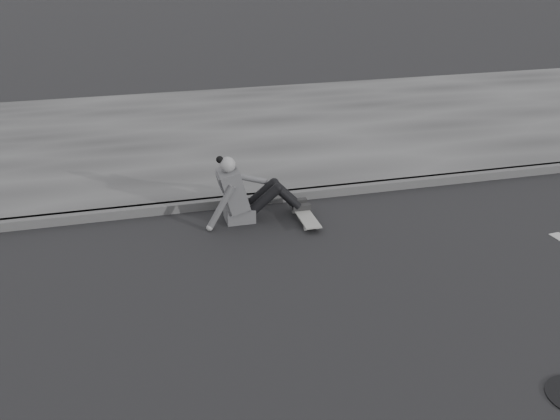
{
  "coord_description": "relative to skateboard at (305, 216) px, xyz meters",
  "views": [
    {
      "loc": [
        -1.99,
        -4.98,
        3.43
      ],
      "look_at": [
        -0.37,
        1.22,
        0.5
      ],
      "focal_mm": 40.0,
      "sensor_mm": 36.0,
      "label": 1
    }
  ],
  "objects": [
    {
      "name": "seated_woman",
      "position": [
        -0.73,
        0.25,
        0.29
      ],
      "size": [
        1.38,
        0.46,
        0.88
      ],
      "color": "#49494C",
      "rests_on": "ground"
    },
    {
      "name": "ground",
      "position": [
        -0.13,
        -1.87,
        -0.07
      ],
      "size": [
        80.0,
        80.0,
        0.0
      ],
      "primitive_type": "plane",
      "color": "black",
      "rests_on": "ground"
    },
    {
      "name": "curb",
      "position": [
        -0.13,
        0.71,
        -0.01
      ],
      "size": [
        24.0,
        0.16,
        0.12
      ],
      "primitive_type": "cube",
      "color": "#464646",
      "rests_on": "ground"
    },
    {
      "name": "skateboard",
      "position": [
        0.0,
        0.0,
        0.0
      ],
      "size": [
        0.2,
        0.78,
        0.09
      ],
      "color": "gray",
      "rests_on": "ground"
    },
    {
      "name": "sidewalk",
      "position": [
        -0.13,
        3.73,
        -0.01
      ],
      "size": [
        24.0,
        6.0,
        0.12
      ],
      "primitive_type": "cube",
      "color": "#3E3E3E",
      "rests_on": "ground"
    }
  ]
}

